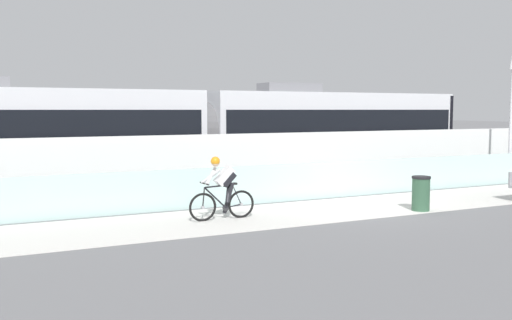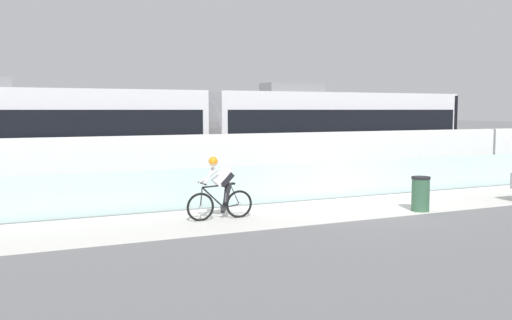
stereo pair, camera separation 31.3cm
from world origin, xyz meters
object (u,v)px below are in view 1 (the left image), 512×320
Objects in this scene: tram at (201,133)px; cyclist_on_bike at (222,189)px; lamp_post_antenna at (512,96)px; trash_bin at (421,194)px.

tram is 7.24m from cyclist_on_bike.
cyclist_on_bike is at bearing -170.51° from lamp_post_antenna.
tram is 12.75× the size of cyclist_on_bike.
lamp_post_antenna reaches higher than tram.
tram is at bearing 73.34° from cyclist_on_bike.
tram is 4.34× the size of lamp_post_antenna.
lamp_post_antenna reaches higher than trash_bin.
trash_bin is at bearing -67.72° from tram.
trash_bin is (-7.50, -3.40, -2.81)m from lamp_post_antenna.
cyclist_on_bike is 5.52m from trash_bin.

